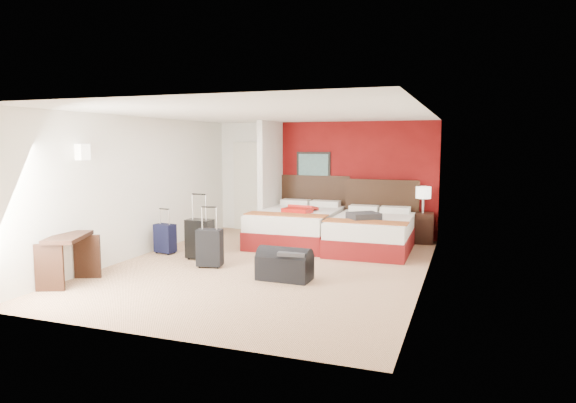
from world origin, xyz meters
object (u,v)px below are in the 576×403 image
at_px(nightstand, 422,228).
at_px(table_lamp, 423,200).
at_px(suitcase_charcoal, 210,249).
at_px(suitcase_navy, 165,240).
at_px(suitcase_black, 200,240).
at_px(bed_right, 372,234).
at_px(red_suitcase_open, 300,209).
at_px(duffel_bag, 285,266).
at_px(bed_left, 297,227).
at_px(desk, 69,260).

xyz_separation_m(nightstand, table_lamp, (0.00, 0.00, 0.58)).
height_order(suitcase_charcoal, suitcase_navy, suitcase_charcoal).
bearing_deg(suitcase_black, bed_right, 35.41).
bearing_deg(table_lamp, red_suitcase_open, -156.56).
relative_size(red_suitcase_open, table_lamp, 1.38).
bearing_deg(duffel_bag, suitcase_black, 159.57).
bearing_deg(table_lamp, duffel_bag, -115.02).
distance_m(nightstand, suitcase_black, 4.54).
xyz_separation_m(bed_right, table_lamp, (0.85, 1.05, 0.57)).
distance_m(suitcase_black, duffel_bag, 2.02).
distance_m(nightstand, duffel_bag, 3.97).
relative_size(table_lamp, suitcase_black, 0.80).
relative_size(bed_left, duffel_bag, 2.79).
bearing_deg(duffel_bag, nightstand, 66.63).
relative_size(suitcase_black, suitcase_navy, 1.31).
xyz_separation_m(suitcase_navy, desk, (-0.13, -2.23, 0.10)).
xyz_separation_m(bed_right, suitcase_charcoal, (-2.26, -2.24, -0.01)).
bearing_deg(suitcase_black, red_suitcase_open, 57.83).
bearing_deg(bed_left, desk, -119.01).
bearing_deg(bed_right, suitcase_black, -147.10).
bearing_deg(red_suitcase_open, suitcase_charcoal, -101.14).
height_order(bed_left, suitcase_charcoal, bed_left).
xyz_separation_m(nightstand, desk, (-4.52, -4.89, 0.05)).
bearing_deg(table_lamp, bed_left, -159.50).
bearing_deg(bed_right, suitcase_charcoal, -135.83).
xyz_separation_m(red_suitcase_open, nightstand, (2.30, 1.00, -0.41)).
bearing_deg(nightstand, suitcase_navy, -152.52).
relative_size(table_lamp, suitcase_charcoal, 0.90).
distance_m(bed_right, nightstand, 1.35).
xyz_separation_m(red_suitcase_open, table_lamp, (2.30, 1.00, 0.17)).
bearing_deg(bed_left, suitcase_charcoal, -107.40).
relative_size(bed_left, suitcase_charcoal, 3.72).
height_order(suitcase_black, desk, desk).
height_order(bed_left, suitcase_black, suitcase_black).
xyz_separation_m(suitcase_charcoal, desk, (-1.41, -1.59, 0.06)).
bearing_deg(nightstand, suitcase_black, -145.00).
distance_m(bed_left, desk, 4.52).
relative_size(suitcase_charcoal, suitcase_navy, 1.16).
bearing_deg(suitcase_black, bed_left, 61.36).
bearing_deg(nightstand, suitcase_charcoal, -137.00).
bearing_deg(red_suitcase_open, table_lamp, 31.57).
bearing_deg(red_suitcase_open, duffel_bag, -68.47).
height_order(nightstand, duffel_bag, nightstand).
distance_m(red_suitcase_open, suitcase_navy, 2.70).
height_order(red_suitcase_open, desk, red_suitcase_open).
distance_m(nightstand, suitcase_charcoal, 4.52).
distance_m(red_suitcase_open, nightstand, 2.54).
bearing_deg(suitcase_navy, suitcase_black, -3.26).
height_order(table_lamp, suitcase_charcoal, table_lamp).
height_order(bed_left, bed_right, bed_left).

